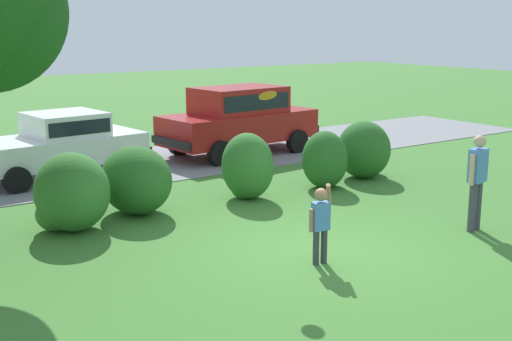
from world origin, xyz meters
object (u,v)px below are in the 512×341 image
Objects in this scene: parked_sedan at (58,143)px; frisbee at (268,96)px; parked_suv at (239,117)px; child_thrower at (321,219)px; adult_onlooker at (477,177)px.

frisbee is (0.85, -7.46, 1.73)m from parked_sedan.
child_thrower is at bearing -115.47° from parked_suv.
parked_suv reaches higher than child_thrower.
parked_suv is at bearing 64.53° from child_thrower.
parked_sedan is at bearing 96.49° from frisbee.
parked_suv reaches higher than parked_sedan.
child_thrower is 2.07m from frisbee.
parked_suv is 8.66m from frisbee.
frisbee reaches higher than child_thrower.
adult_onlooker is (3.84, -1.06, -1.60)m from frisbee.
adult_onlooker is at bearing -4.72° from child_thrower.
parked_sedan is at bearing 118.83° from adult_onlooker.
parked_sedan is 8.34m from child_thrower.
frisbee is (-0.45, 0.78, 1.86)m from child_thrower.
parked_sedan is 9.72m from adult_onlooker.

